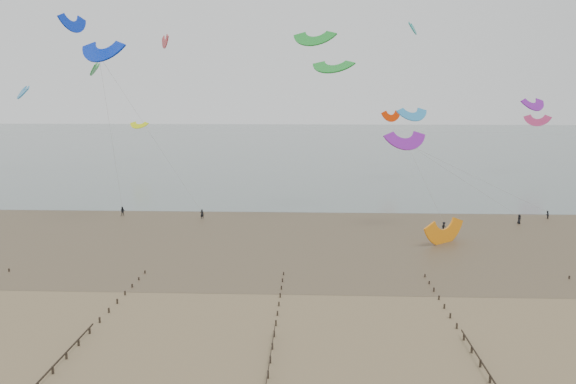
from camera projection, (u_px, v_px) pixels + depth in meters
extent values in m
plane|color=brown|center=(241.00, 311.00, 60.30)|extent=(500.00, 500.00, 0.00)
plane|color=#475654|center=(295.00, 143.00, 257.01)|extent=(500.00, 500.00, 0.00)
plane|color=#473A28|center=(267.00, 231.00, 94.73)|extent=(500.00, 500.00, 0.00)
ellipsoid|color=slate|center=(138.00, 251.00, 82.66)|extent=(23.60, 14.36, 0.01)
ellipsoid|color=slate|center=(337.00, 228.00, 97.20)|extent=(33.64, 18.32, 0.01)
ellipsoid|color=slate|center=(550.00, 242.00, 88.01)|extent=(19.65, 13.67, 0.01)
ellipsoid|color=slate|center=(48.00, 222.00, 101.25)|extent=(26.95, 14.22, 0.01)
cube|color=black|center=(9.00, 270.00, 73.36)|extent=(0.16, 0.16, 0.45)
cube|color=black|center=(53.00, 370.00, 46.73)|extent=(0.16, 0.16, 0.74)
cube|color=black|center=(66.00, 356.00, 49.32)|extent=(0.16, 0.16, 0.71)
cube|color=black|center=(79.00, 343.00, 51.91)|extent=(0.16, 0.16, 0.68)
cube|color=black|center=(90.00, 331.00, 54.50)|extent=(0.16, 0.16, 0.65)
cube|color=black|center=(100.00, 320.00, 57.09)|extent=(0.16, 0.16, 0.62)
cube|color=black|center=(109.00, 311.00, 59.68)|extent=(0.16, 0.16, 0.59)
cube|color=black|center=(117.00, 302.00, 62.27)|extent=(0.16, 0.16, 0.57)
cube|color=black|center=(125.00, 293.00, 64.86)|extent=(0.16, 0.16, 0.54)
cube|color=black|center=(132.00, 286.00, 67.45)|extent=(0.16, 0.16, 0.51)
cube|color=black|center=(139.00, 279.00, 70.05)|extent=(0.16, 0.16, 0.48)
cube|color=black|center=(145.00, 272.00, 72.64)|extent=(0.16, 0.16, 0.45)
cube|color=black|center=(268.00, 375.00, 46.01)|extent=(0.16, 0.16, 0.74)
cube|color=black|center=(270.00, 360.00, 48.60)|extent=(0.16, 0.16, 0.71)
cube|color=black|center=(272.00, 346.00, 51.19)|extent=(0.16, 0.16, 0.68)
cube|color=black|center=(274.00, 334.00, 53.78)|extent=(0.16, 0.16, 0.65)
cube|color=black|center=(276.00, 323.00, 56.37)|extent=(0.16, 0.16, 0.62)
cube|color=black|center=(277.00, 313.00, 58.96)|extent=(0.16, 0.16, 0.59)
cube|color=black|center=(279.00, 304.00, 61.55)|extent=(0.16, 0.16, 0.57)
cube|color=black|center=(280.00, 296.00, 64.14)|extent=(0.16, 0.16, 0.54)
cube|color=black|center=(281.00, 288.00, 66.73)|extent=(0.16, 0.16, 0.51)
cube|color=black|center=(283.00, 281.00, 69.33)|extent=(0.16, 0.16, 0.48)
cube|color=black|center=(284.00, 274.00, 71.92)|extent=(0.16, 0.16, 0.45)
cube|color=black|center=(490.00, 379.00, 45.29)|extent=(0.16, 0.16, 0.74)
cube|color=black|center=(480.00, 364.00, 47.88)|extent=(0.16, 0.16, 0.71)
cube|color=black|center=(472.00, 350.00, 50.47)|extent=(0.16, 0.16, 0.68)
cube|color=black|center=(464.00, 338.00, 53.06)|extent=(0.16, 0.16, 0.65)
cube|color=black|center=(457.00, 326.00, 55.65)|extent=(0.16, 0.16, 0.62)
cube|color=black|center=(450.00, 316.00, 58.24)|extent=(0.16, 0.16, 0.59)
cube|color=black|center=(444.00, 307.00, 60.83)|extent=(0.16, 0.16, 0.57)
cube|color=black|center=(439.00, 298.00, 63.42)|extent=(0.16, 0.16, 0.54)
cube|color=black|center=(434.00, 290.00, 66.01)|extent=(0.16, 0.16, 0.51)
cube|color=black|center=(429.00, 283.00, 68.60)|extent=(0.16, 0.16, 0.48)
cube|color=black|center=(425.00, 276.00, 71.20)|extent=(0.16, 0.16, 0.45)
cube|color=black|center=(569.00, 278.00, 70.48)|extent=(0.16, 0.16, 0.45)
imported|color=black|center=(202.00, 214.00, 103.55)|extent=(0.69, 0.46, 1.86)
imported|color=black|center=(547.00, 215.00, 103.72)|extent=(0.93, 0.95, 1.54)
imported|color=black|center=(123.00, 211.00, 106.42)|extent=(0.86, 0.68, 1.74)
imported|color=black|center=(519.00, 219.00, 99.85)|extent=(0.72, 0.93, 1.70)
imported|color=black|center=(444.00, 226.00, 94.61)|extent=(1.17, 1.13, 1.60)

